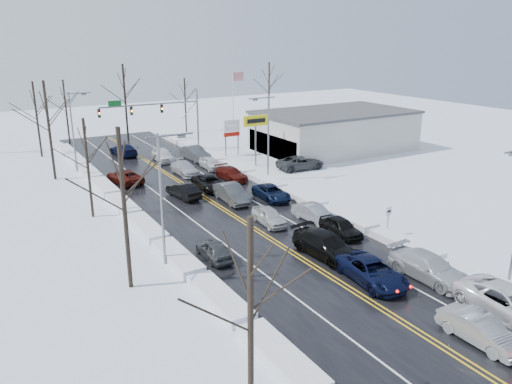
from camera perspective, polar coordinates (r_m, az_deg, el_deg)
ground at (r=41.53m, az=-1.28°, el=-3.55°), size 160.00×160.00×0.00m
road_surface at (r=43.17m, az=-2.59°, el=-2.72°), size 14.00×84.00×0.01m
snow_bank_left at (r=40.42m, az=-12.16°, el=-4.56°), size 1.62×72.00×0.59m
snow_bank_right at (r=47.01m, az=5.61°, el=-1.08°), size 1.62×72.00×0.59m
traffic_signal_mast at (r=66.41m, az=-10.74°, el=9.02°), size 13.28×0.39×8.00m
tires_plus_sign at (r=58.71m, az=-0.04°, el=7.77°), size 3.20×0.34×6.00m
used_vehicles_sign at (r=64.16m, az=-2.79°, el=7.06°), size 2.20×0.22×4.65m
speed_limit_sign at (r=39.75m, az=14.90°, el=-2.63°), size 0.55×0.09×2.35m
flagpole at (r=72.92m, az=-2.53°, el=10.40°), size 1.87×1.20×10.00m
dealership_building at (r=68.39m, az=8.92°, el=6.96°), size 20.40×12.40×5.30m
streetlight_ne at (r=52.48m, az=1.23°, el=6.95°), size 3.20×0.25×9.00m
streetlight_sw at (r=33.08m, az=-10.50°, el=0.33°), size 3.20×0.25×9.00m
streetlight_nw at (r=59.57m, az=-20.09°, el=7.16°), size 3.20×0.25×9.00m
tree_left_a at (r=18.12m, az=-0.64°, el=-10.90°), size 3.60×3.60×9.00m
tree_left_b at (r=29.87m, az=-15.07°, el=1.50°), size 4.00×4.00×10.00m
tree_left_c at (r=43.59m, az=-18.85°, el=4.68°), size 3.40×3.40×8.50m
tree_left_d at (r=56.86m, az=-22.78°, el=8.49°), size 4.20×4.20×10.50m
tree_left_e at (r=68.80m, az=-23.92°, el=9.11°), size 3.80×3.80×9.50m
tree_far_b at (r=76.42m, az=-21.00°, el=9.88°), size 3.60×3.60×9.00m
tree_far_c at (r=76.11m, az=-14.82°, el=11.48°), size 4.40×4.40×11.00m
tree_far_d at (r=81.00m, az=-8.13°, el=10.96°), size 3.40×3.40×8.50m
tree_far_e at (r=88.65m, az=1.50°, el=12.58°), size 4.20×4.20×10.50m
queued_car_1 at (r=28.79m, az=24.05°, el=-15.38°), size 1.58×4.40×1.44m
queued_car_2 at (r=32.86m, az=13.00°, el=-9.97°), size 3.03×5.64×1.50m
queued_car_3 at (r=35.80m, az=7.98°, el=-7.29°), size 2.71×5.90×1.67m
queued_car_4 at (r=41.27m, az=1.54°, el=-3.69°), size 1.89×4.18×1.39m
queued_car_5 at (r=46.79m, az=-2.79°, el=-1.11°), size 1.94×5.12×1.67m
queued_car_6 at (r=50.65m, az=-5.25°, el=0.30°), size 2.42×5.13×1.42m
queued_car_7 at (r=56.47m, az=-8.12°, el=2.00°), size 2.08×4.91×1.41m
queued_car_8 at (r=62.88m, az=-10.57°, el=3.47°), size 2.32×4.94×1.63m
queued_car_10 at (r=31.64m, az=26.94°, el=-12.70°), size 3.19×6.35×1.72m
queued_car_11 at (r=34.25m, az=19.01°, el=-9.33°), size 2.44×5.65×1.62m
queued_car_12 at (r=39.59m, az=9.62°, el=-4.89°), size 1.92×4.28×1.43m
queued_car_13 at (r=42.21m, az=6.64°, el=-3.31°), size 1.93×4.40×1.40m
queued_car_14 at (r=47.46m, az=1.77°, el=-0.82°), size 2.54×4.92×1.33m
queued_car_15 at (r=53.87m, az=-2.81°, el=1.41°), size 2.23×4.77×1.35m
queued_car_16 at (r=58.48m, az=-5.20°, el=2.65°), size 1.85×4.15×1.39m
queued_car_17 at (r=62.91m, az=-6.97°, el=3.65°), size 2.34×5.37×1.72m
oncoming_car_0 at (r=48.35m, az=-8.26°, el=-0.66°), size 2.12×4.60×1.46m
oncoming_car_1 at (r=54.41m, az=-14.70°, el=1.00°), size 3.07×5.47×1.44m
oncoming_car_2 at (r=67.06m, az=-14.86°, el=4.06°), size 2.73×5.48×1.53m
oncoming_car_3 at (r=35.27m, az=-4.75°, el=-7.57°), size 1.79×4.04×1.35m
parked_car_0 at (r=58.37m, az=5.08°, el=2.62°), size 5.84×3.05×1.57m
parked_car_1 at (r=62.04m, az=5.66°, el=3.50°), size 2.76×5.80×1.63m
parked_car_2 at (r=67.17m, az=0.66°, el=4.66°), size 2.30×4.85×1.60m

